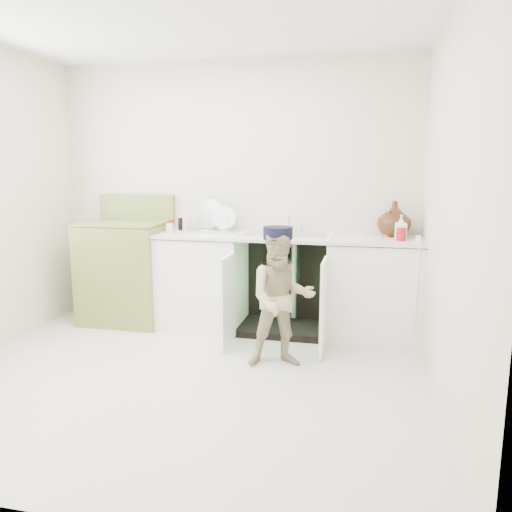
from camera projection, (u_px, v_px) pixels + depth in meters
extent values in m
plane|color=beige|center=(183.00, 377.00, 3.63)|extent=(3.50, 3.50, 0.00)
cube|color=silver|center=(235.00, 194.00, 4.84)|extent=(3.50, 2.50, 0.02)
cube|color=silver|center=(38.00, 235.00, 1.96)|extent=(3.50, 2.50, 0.02)
cube|color=silver|center=(449.00, 211.00, 3.03)|extent=(2.50, 3.00, 0.02)
plane|color=white|center=(172.00, 10.00, 3.18)|extent=(3.50, 3.50, 0.00)
cube|color=white|center=(202.00, 281.00, 4.76)|extent=(0.80, 0.60, 0.86)
cube|color=white|center=(374.00, 290.00, 4.41)|extent=(0.80, 0.60, 0.86)
cube|color=black|center=(289.00, 279.00, 4.85)|extent=(0.80, 0.06, 0.86)
cube|color=black|center=(284.00, 327.00, 4.66)|extent=(0.80, 0.60, 0.06)
cylinder|color=gray|center=(279.00, 281.00, 4.69)|extent=(0.05, 0.05, 0.70)
cylinder|color=gray|center=(294.00, 281.00, 4.66)|extent=(0.05, 0.05, 0.70)
cylinder|color=gray|center=(286.00, 264.00, 4.60)|extent=(0.07, 0.18, 0.07)
cube|color=white|center=(228.00, 300.00, 4.20)|extent=(0.03, 0.40, 0.76)
cube|color=white|center=(323.00, 306.00, 4.03)|extent=(0.02, 0.40, 0.76)
cube|color=silver|center=(285.00, 237.00, 4.50)|extent=(2.44, 0.64, 0.03)
cube|color=silver|center=(290.00, 223.00, 4.77)|extent=(2.44, 0.02, 0.15)
cube|color=white|center=(285.00, 236.00, 4.50)|extent=(0.85, 0.55, 0.02)
cube|color=gray|center=(263.00, 234.00, 4.54)|extent=(0.34, 0.40, 0.01)
cube|color=gray|center=(308.00, 235.00, 4.46)|extent=(0.34, 0.40, 0.01)
cylinder|color=silver|center=(289.00, 222.00, 4.70)|extent=(0.03, 0.03, 0.17)
cylinder|color=silver|center=(288.00, 215.00, 4.63)|extent=(0.02, 0.14, 0.02)
cylinder|color=silver|center=(300.00, 228.00, 4.68)|extent=(0.04, 0.04, 0.06)
cylinder|color=white|center=(417.00, 287.00, 4.02)|extent=(0.01, 0.01, 0.70)
cube|color=white|center=(418.00, 239.00, 4.04)|extent=(0.04, 0.02, 0.06)
cube|color=silver|center=(212.00, 230.00, 4.77)|extent=(0.47, 0.31, 0.02)
cylinder|color=silver|center=(208.00, 221.00, 4.78)|extent=(0.29, 0.10, 0.28)
cylinder|color=white|center=(224.00, 223.00, 4.73)|extent=(0.23, 0.06, 0.23)
cylinder|color=silver|center=(190.00, 223.00, 4.70)|extent=(0.01, 0.01, 0.13)
cylinder|color=silver|center=(199.00, 223.00, 4.68)|extent=(0.01, 0.01, 0.13)
cylinder|color=silver|center=(209.00, 223.00, 4.66)|extent=(0.01, 0.01, 0.13)
cylinder|color=silver|center=(218.00, 223.00, 4.64)|extent=(0.01, 0.01, 0.13)
cylinder|color=silver|center=(228.00, 224.00, 4.62)|extent=(0.01, 0.01, 0.13)
imported|color=#401F12|center=(394.00, 219.00, 4.40)|extent=(0.30, 0.30, 0.31)
imported|color=orange|center=(389.00, 223.00, 4.38)|extent=(0.09, 0.09, 0.23)
imported|color=white|center=(401.00, 227.00, 4.21)|extent=(0.09, 0.10, 0.21)
cylinder|color=#B00F1D|center=(401.00, 234.00, 4.16)|extent=(0.08, 0.08, 0.11)
cylinder|color=#A80E0E|center=(170.00, 225.00, 4.81)|extent=(0.05, 0.05, 0.10)
cylinder|color=tan|center=(186.00, 228.00, 4.70)|extent=(0.06, 0.06, 0.08)
cylinder|color=black|center=(180.00, 224.00, 4.83)|extent=(0.04, 0.04, 0.12)
cube|color=silver|center=(170.00, 228.00, 4.63)|extent=(0.05, 0.05, 0.09)
cube|color=olive|center=(127.00, 273.00, 4.89)|extent=(0.79, 0.65, 0.96)
cube|color=olive|center=(124.00, 223.00, 4.80)|extent=(0.79, 0.65, 0.02)
cube|color=olive|center=(137.00, 207.00, 5.05)|extent=(0.79, 0.06, 0.25)
cylinder|color=black|center=(97.00, 225.00, 4.69)|extent=(0.18, 0.18, 0.02)
cylinder|color=silver|center=(97.00, 224.00, 4.69)|extent=(0.21, 0.21, 0.01)
cylinder|color=black|center=(114.00, 221.00, 5.00)|extent=(0.18, 0.18, 0.02)
cylinder|color=silver|center=(114.00, 220.00, 5.00)|extent=(0.21, 0.21, 0.01)
cylinder|color=black|center=(136.00, 226.00, 4.61)|extent=(0.18, 0.18, 0.02)
cylinder|color=silver|center=(136.00, 225.00, 4.60)|extent=(0.21, 0.21, 0.01)
cylinder|color=black|center=(150.00, 222.00, 4.91)|extent=(0.18, 0.18, 0.02)
cylinder|color=silver|center=(150.00, 221.00, 4.91)|extent=(0.21, 0.21, 0.01)
imported|color=tan|center=(281.00, 299.00, 3.77)|extent=(0.61, 0.53, 1.06)
cylinder|color=black|center=(282.00, 233.00, 3.68)|extent=(0.27, 0.27, 0.09)
cube|color=black|center=(280.00, 236.00, 3.78)|extent=(0.19, 0.13, 0.01)
cube|color=black|center=(282.00, 262.00, 4.20)|extent=(0.07, 0.01, 0.14)
cube|color=#26F23F|center=(282.00, 262.00, 4.19)|extent=(0.06, 0.00, 0.12)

